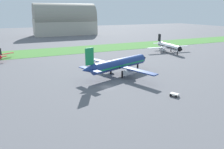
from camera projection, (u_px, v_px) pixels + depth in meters
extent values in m
plane|color=slate|center=(106.00, 87.00, 70.12)|extent=(600.00, 600.00, 0.00)
cube|color=#478438|center=(61.00, 51.00, 133.87)|extent=(360.00, 28.00, 0.08)
cylinder|color=white|center=(169.00, 46.00, 128.70)|extent=(5.49, 21.38, 3.23)
cone|color=black|center=(181.00, 49.00, 118.02)|extent=(3.47, 3.26, 3.17)
cone|color=white|center=(159.00, 43.00, 139.80)|extent=(3.34, 4.40, 2.91)
cube|color=black|center=(169.00, 47.00, 128.77)|extent=(5.43, 20.22, 0.45)
cube|color=white|center=(178.00, 46.00, 131.55)|extent=(14.25, 3.56, 0.32)
cube|color=white|center=(158.00, 48.00, 127.25)|extent=(14.25, 3.56, 0.32)
cylinder|color=#B7BABF|center=(175.00, 49.00, 131.11)|extent=(2.15, 3.70, 1.78)
cylinder|color=#B7BABF|center=(162.00, 49.00, 128.36)|extent=(2.15, 3.70, 1.78)
cube|color=black|center=(159.00, 38.00, 138.25)|extent=(0.67, 2.67, 4.70)
cube|color=white|center=(162.00, 43.00, 139.92)|extent=(4.28, 2.20, 0.26)
cube|color=white|center=(156.00, 43.00, 138.67)|extent=(4.28, 2.20, 0.26)
cylinder|color=black|center=(177.00, 53.00, 121.45)|extent=(0.58, 0.58, 2.06)
cylinder|color=black|center=(171.00, 50.00, 131.57)|extent=(0.58, 0.58, 2.06)
cylinder|color=black|center=(164.00, 50.00, 130.02)|extent=(0.58, 0.58, 2.06)
cylinder|color=navy|center=(120.00, 64.00, 82.14)|extent=(26.17, 12.31, 4.02)
cone|color=black|center=(143.00, 58.00, 91.79)|extent=(4.73, 4.91, 3.94)
cone|color=navy|center=(88.00, 70.00, 71.86)|extent=(6.01, 5.07, 3.61)
cube|color=#198C4C|center=(120.00, 64.00, 82.23)|extent=(24.81, 11.91, 0.56)
cube|color=navy|center=(103.00, 62.00, 87.94)|extent=(8.09, 17.41, 0.40)
cube|color=navy|center=(136.00, 70.00, 75.78)|extent=(8.09, 17.41, 0.40)
cylinder|color=#B7BABF|center=(109.00, 67.00, 86.16)|extent=(4.86, 3.51, 2.21)
cylinder|color=#B7BABF|center=(129.00, 72.00, 78.38)|extent=(4.86, 3.51, 2.21)
cube|color=#198C4C|center=(90.00, 56.00, 71.08)|extent=(3.26, 1.52, 5.84)
cube|color=navy|center=(85.00, 68.00, 74.15)|extent=(3.73, 5.54, 0.32)
cube|color=navy|center=(95.00, 71.00, 70.60)|extent=(3.73, 5.54, 0.32)
cylinder|color=black|center=(138.00, 67.00, 90.32)|extent=(0.72, 0.72, 2.56)
cylinder|color=black|center=(111.00, 71.00, 84.06)|extent=(0.72, 0.72, 2.56)
cylinder|color=black|center=(122.00, 74.00, 79.68)|extent=(0.72, 0.72, 2.56)
cone|color=red|center=(1.00, 57.00, 102.48)|extent=(3.30, 3.62, 1.96)
cube|color=red|center=(3.00, 54.00, 111.94)|extent=(10.83, 7.82, 0.22)
cube|color=black|center=(0.00, 52.00, 101.97)|extent=(1.29, 1.78, 3.48)
cube|color=red|center=(4.00, 56.00, 103.95)|extent=(3.26, 2.76, 0.17)
cube|color=white|center=(174.00, 94.00, 62.19)|extent=(2.40, 2.81, 0.55)
cylinder|color=black|center=(178.00, 95.00, 62.31)|extent=(0.53, 0.74, 0.70)
cylinder|color=black|center=(176.00, 97.00, 61.20)|extent=(0.53, 0.74, 0.70)
cylinder|color=black|center=(173.00, 94.00, 63.33)|extent=(0.53, 0.74, 0.70)
cylinder|color=black|center=(171.00, 95.00, 62.22)|extent=(0.53, 0.74, 0.70)
cube|color=#B2AD9E|center=(65.00, 27.00, 223.22)|extent=(63.21, 23.45, 16.85)
cylinder|color=gray|center=(65.00, 16.00, 220.15)|extent=(61.95, 25.80, 25.80)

